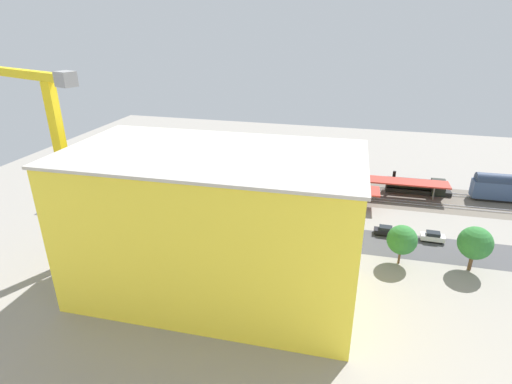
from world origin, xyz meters
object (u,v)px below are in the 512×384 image
street_tree_4 (402,240)px  street_tree_1 (475,243)px  locomotive (419,186)px  street_tree_3 (147,205)px  parked_car_2 (342,227)px  tower_crane (58,158)px  street_tree_5 (204,211)px  platform_canopy_near (258,181)px  platform_canopy_far (313,175)px  parked_car_0 (433,237)px  traffic_light (170,207)px  street_tree_0 (135,206)px  parked_car_1 (385,231)px  freight_coach_far (265,177)px  parked_car_3 (299,222)px  box_truck_0 (234,228)px  construction_building (215,226)px  street_tree_2 (211,219)px

street_tree_4 → street_tree_1: bearing=-175.8°
locomotive → street_tree_3: bearing=30.8°
parked_car_2 → tower_crane: tower_crane is taller
locomotive → street_tree_5: (40.60, 30.40, 2.99)m
parked_car_2 → platform_canopy_near: bearing=-30.8°
platform_canopy_far → locomotive: bearing=-170.9°
platform_canopy_far → parked_car_0: platform_canopy_far is taller
locomotive → street_tree_3: 60.32m
street_tree_5 → traffic_light: (6.53, 0.03, 0.01)m
parked_car_2 → street_tree_0: street_tree_0 is taller
platform_canopy_near → platform_canopy_far: (-11.17, -7.46, -0.02)m
parked_car_1 → traffic_light: (39.05, 8.08, 3.99)m
freight_coach_far → parked_car_3: bearing=124.1°
parked_car_1 → box_truck_0: size_ratio=0.42×
construction_building → traffic_light: (14.33, -14.87, -5.59)m
street_tree_5 → parked_car_1: bearing=-166.1°
parked_car_2 → traffic_light: 32.30m
locomotive → box_truck_0: locomotive is taller
parked_car_2 → construction_building: construction_building is taller
street_tree_5 → platform_canopy_far: bearing=-122.0°
parked_car_0 → tower_crane: tower_crane is taller
construction_building → freight_coach_far: bearing=-88.3°
parked_car_2 → parked_car_3: (8.02, -0.06, -0.03)m
parked_car_1 → street_tree_0: street_tree_0 is taller
platform_canopy_far → street_tree_5: bearing=58.0°
platform_canopy_near → street_tree_2: 21.12m
tower_crane → street_tree_1: size_ratio=4.08×
parked_car_0 → parked_car_3: parked_car_0 is taller
freight_coach_far → construction_building: construction_building is taller
parked_car_3 → street_tree_3: bearing=16.5°
street_tree_4 → locomotive: bearing=-101.2°
construction_building → street_tree_3: bearing=-38.4°
platform_canopy_far → street_tree_2: size_ratio=9.10×
box_truck_0 → traffic_light: size_ratio=1.36×
parked_car_0 → street_tree_2: 39.95m
platform_canopy_near → locomotive: 36.97m
platform_canopy_near → parked_car_2: bearing=149.2°
parked_car_2 → traffic_light: (31.11, 7.72, 3.99)m
parked_car_1 → parked_car_3: (15.95, 0.31, -0.03)m
freight_coach_far → tower_crane: bearing=56.8°
street_tree_0 → parked_car_1: bearing=-168.6°
parked_car_0 → street_tree_2: bearing=13.6°
freight_coach_far → construction_building: 39.10m
street_tree_4 → street_tree_5: street_tree_5 is taller
platform_canopy_far → street_tree_3: size_ratio=7.66×
parked_car_1 → street_tree_0: 46.86m
locomotive → street_tree_5: bearing=36.8°
platform_canopy_far → street_tree_3: (27.75, 27.04, 1.09)m
parked_car_1 → box_truck_0: bearing=15.6°
traffic_light → tower_crane: bearing=48.4°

